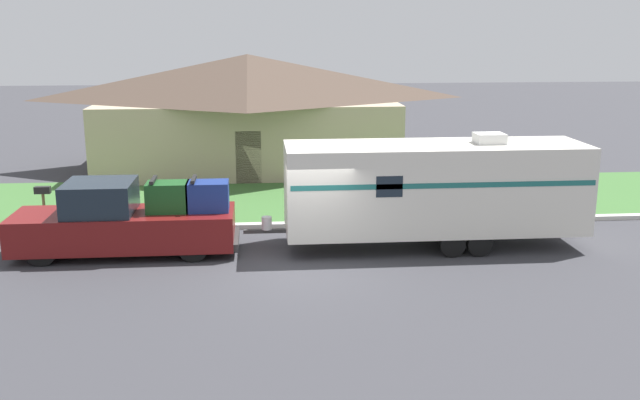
# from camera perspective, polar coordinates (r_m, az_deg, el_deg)

# --- Properties ---
(ground_plane) EXTENTS (120.00, 120.00, 0.00)m
(ground_plane) POSITION_cam_1_polar(r_m,az_deg,el_deg) (18.57, -1.02, -5.32)
(ground_plane) COLOR #38383D
(curb_strip) EXTENTS (80.00, 0.30, 0.14)m
(curb_strip) POSITION_cam_1_polar(r_m,az_deg,el_deg) (22.12, -1.71, -1.98)
(curb_strip) COLOR beige
(curb_strip) RESTS_ON ground_plane
(lawn_strip) EXTENTS (80.00, 7.00, 0.03)m
(lawn_strip) POSITION_cam_1_polar(r_m,az_deg,el_deg) (25.66, -2.19, 0.10)
(lawn_strip) COLOR #3D6B33
(lawn_strip) RESTS_ON ground_plane
(house_across_street) EXTENTS (13.36, 7.43, 4.91)m
(house_across_street) POSITION_cam_1_polar(r_m,az_deg,el_deg) (31.21, -5.75, 7.20)
(house_across_street) COLOR tan
(house_across_street) RESTS_ON ground_plane
(pickup_truck) EXTENTS (6.03, 1.95, 2.09)m
(pickup_truck) POSITION_cam_1_polar(r_m,az_deg,el_deg) (20.00, -15.21, -1.65)
(pickup_truck) COLOR black
(pickup_truck) RESTS_ON ground_plane
(travel_trailer) EXTENTS (9.49, 2.36, 3.19)m
(travel_trailer) POSITION_cam_1_polar(r_m,az_deg,el_deg) (20.09, 9.16, 1.01)
(travel_trailer) COLOR black
(travel_trailer) RESTS_ON ground_plane
(mailbox) EXTENTS (0.48, 0.20, 1.23)m
(mailbox) POSITION_cam_1_polar(r_m,az_deg,el_deg) (23.72, -21.28, 0.34)
(mailbox) COLOR brown
(mailbox) RESTS_ON ground_plane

